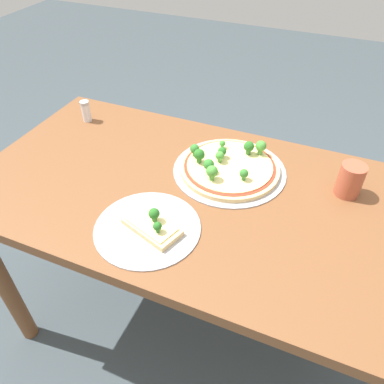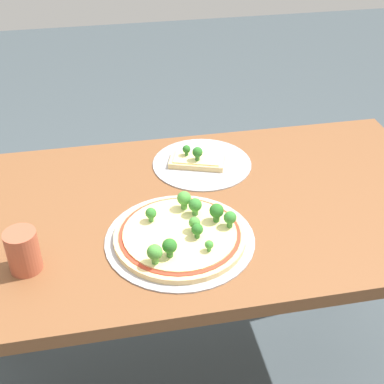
% 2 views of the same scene
% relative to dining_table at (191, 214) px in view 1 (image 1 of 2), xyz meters
% --- Properties ---
extents(ground_plane, '(8.00, 8.00, 0.00)m').
position_rel_dining_table_xyz_m(ground_plane, '(0.00, 0.00, -0.66)').
color(ground_plane, '#3D474C').
extents(dining_table, '(1.34, 0.73, 0.76)m').
position_rel_dining_table_xyz_m(dining_table, '(0.00, 0.00, 0.00)').
color(dining_table, brown).
rests_on(dining_table, ground_plane).
extents(pizza_tray_whole, '(0.36, 0.36, 0.07)m').
position_rel_dining_table_xyz_m(pizza_tray_whole, '(0.08, 0.13, 0.12)').
color(pizza_tray_whole, '#A3A3A8').
rests_on(pizza_tray_whole, dining_table).
extents(pizza_tray_slice, '(0.29, 0.29, 0.06)m').
position_rel_dining_table_xyz_m(pizza_tray_slice, '(-0.03, -0.19, 0.11)').
color(pizza_tray_slice, '#A3A3A8').
rests_on(pizza_tray_slice, dining_table).
extents(drinking_cup, '(0.07, 0.07, 0.10)m').
position_rel_dining_table_xyz_m(drinking_cup, '(0.43, 0.16, 0.16)').
color(drinking_cup, '#AD5138').
rests_on(drinking_cup, dining_table).
extents(condiment_shaker, '(0.03, 0.03, 0.08)m').
position_rel_dining_table_xyz_m(condiment_shaker, '(-0.52, 0.22, 0.15)').
color(condiment_shaker, silver).
rests_on(condiment_shaker, dining_table).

